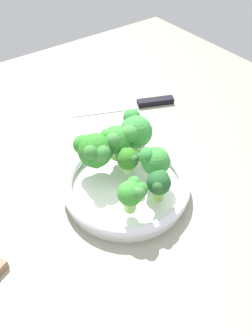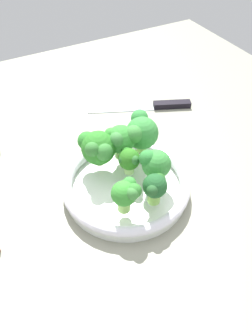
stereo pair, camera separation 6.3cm
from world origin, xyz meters
The scene contains 10 objects.
ground_plane centered at (0.00, 0.00, -1.25)cm, with size 130.00×130.00×2.50cm, color gray.
bowl centered at (-1.53, -1.56, 1.83)cm, with size 24.88×24.88×3.59cm.
broccoli_floret_0 centered at (0.12, -3.03, 6.86)cm, with size 4.73×4.27×5.43cm.
broccoli_floret_1 centered at (4.97, 1.22, 7.77)cm, with size 8.40×6.74×7.37cm.
broccoli_floret_2 centered at (-3.81, -6.50, 7.61)cm, with size 5.48×5.77×6.87cm.
broccoli_floret_3 centered at (4.63, -3.47, 8.13)cm, with size 5.71×5.75×7.39cm.
broccoli_floret_4 centered at (-7.94, 1.83, 7.77)cm, with size 4.92×5.05×6.60cm.
broccoli_floret_5 centered at (4.59, -8.22, 8.36)cm, with size 7.69×7.58×7.96cm.
broccoli_floret_6 centered at (-8.68, -3.42, 7.37)cm, with size 4.37×4.65×6.16cm.
knife centered at (20.76, -21.72, 0.55)cm, with size 12.88×25.32×1.50cm.
Camera 2 is at (-41.48, 19.94, 50.91)cm, focal length 36.62 mm.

